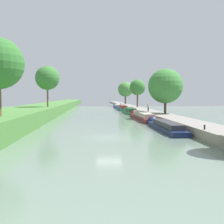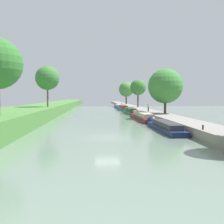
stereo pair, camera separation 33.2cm
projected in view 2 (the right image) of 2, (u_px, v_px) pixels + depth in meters
ground_plane at (107, 137)px, 26.00m from camera, size 160.00×160.00×0.00m
right_towpath at (210, 132)px, 26.67m from camera, size 3.91×260.00×0.97m
stone_quay at (190, 132)px, 26.53m from camera, size 0.25×260.00×1.02m
narrowboat_navy at (163, 126)px, 31.82m from camera, size 1.82×12.71×1.73m
narrowboat_maroon at (141, 116)px, 46.13m from camera, size 1.94×16.44×1.95m
narrowboat_green at (130, 111)px, 62.13m from camera, size 1.91×12.79×1.97m
narrowboat_teal at (123, 108)px, 76.06m from camera, size 1.95×12.09×2.01m
narrowboat_blue at (118, 106)px, 91.46m from camera, size 1.89×15.35×1.85m
tree_rightbank_midnear at (165, 86)px, 47.13m from camera, size 6.27×6.27×8.10m
tree_rightbank_midfar at (138, 87)px, 74.70m from camera, size 4.52×4.52×7.94m
tree_rightbank_far at (126, 89)px, 101.95m from camera, size 5.81×5.81×8.71m
tree_leftbank_downstream at (47, 78)px, 48.62m from camera, size 4.47×4.47×7.63m
person_walking at (148, 107)px, 53.16m from camera, size 0.34×0.34×1.66m
mooring_bollard_near at (203, 127)px, 24.44m from camera, size 0.16×0.16×0.45m
mooring_bollard_far at (121, 104)px, 98.94m from camera, size 0.16×0.16×0.45m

